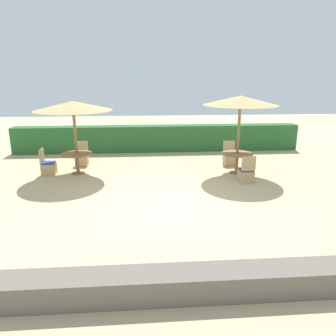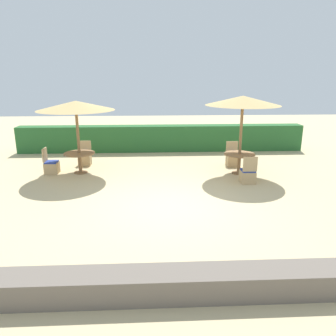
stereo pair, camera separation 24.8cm
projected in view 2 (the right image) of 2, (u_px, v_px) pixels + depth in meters
ground_plane at (169, 206)px, 8.93m from camera, size 40.00×40.00×0.00m
hedge_row at (162, 138)px, 15.15m from camera, size 13.00×0.70×1.18m
stone_border at (182, 284)px, 5.25m from camera, size 10.00×0.56×0.45m
parasol_back_left at (76, 106)px, 11.25m from camera, size 2.67×2.67×2.58m
round_table_back_left at (80, 157)px, 11.75m from camera, size 1.10×1.10×0.74m
patio_chair_back_left_west at (51, 166)px, 11.77m from camera, size 0.46×0.46×0.93m
patio_chair_back_left_north at (85, 158)px, 12.87m from camera, size 0.46×0.46×0.93m
parasol_back_right at (243, 101)px, 11.12m from camera, size 2.57×2.57×2.75m
round_table_back_right at (239, 158)px, 11.67m from camera, size 1.10×1.10×0.74m
patio_chair_back_right_south at (248, 175)px, 10.73m from camera, size 0.46×0.46×0.93m
patio_chair_back_right_north at (233, 159)px, 12.76m from camera, size 0.46×0.46×0.93m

